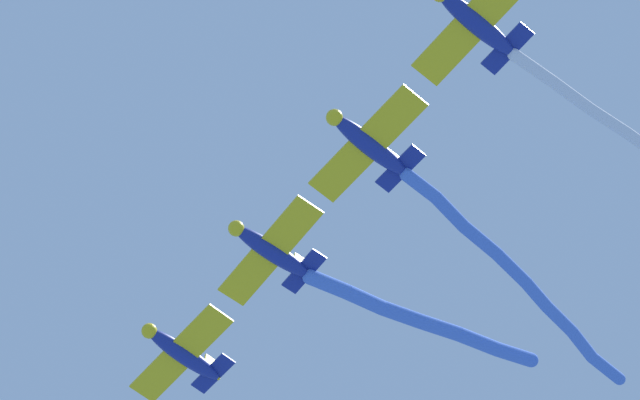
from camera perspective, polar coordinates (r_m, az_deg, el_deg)
name	(u,v)px	position (r m, az deg, el deg)	size (l,w,h in m)	color
airplane_lead	(182,353)	(78.30, -6.23, -6.85)	(6.25, 8.19, 2.02)	navy
airplane_left_wing	(271,251)	(74.31, -2.23, -2.29)	(6.27, 8.16, 2.02)	navy
smoke_trail_left_wing	(423,321)	(78.82, 4.67, -5.45)	(15.50, 8.26, 3.89)	#4C75DB
airplane_right_wing	(368,144)	(70.69, 2.17, 2.54)	(6.25, 8.19, 2.02)	navy
smoke_trail_right_wing	(523,284)	(76.79, 9.11, -3.73)	(21.81, 3.90, 2.98)	#4C75DB
airplane_slot	(474,22)	(68.64, 6.95, 7.96)	(6.26, 8.18, 2.02)	navy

